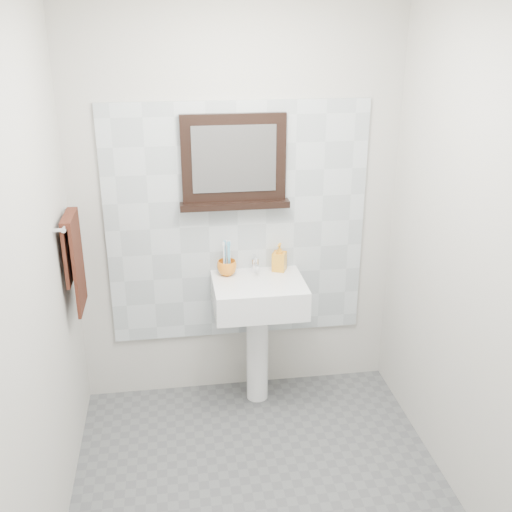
{
  "coord_description": "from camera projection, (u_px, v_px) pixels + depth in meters",
  "views": [
    {
      "loc": [
        -0.4,
        -2.4,
        2.32
      ],
      "look_at": [
        0.04,
        0.55,
        1.15
      ],
      "focal_mm": 42.0,
      "sensor_mm": 36.0,
      "label": 1
    }
  ],
  "objects": [
    {
      "name": "toothbrush_cup",
      "position": [
        227.0,
        268.0,
        3.68
      ],
      "size": [
        0.13,
        0.13,
        0.09
      ],
      "primitive_type": "imported",
      "rotation": [
        0.0,
        0.0,
        -0.09
      ],
      "color": "orange",
      "rests_on": "pedestal_sink"
    },
    {
      "name": "hand_towel",
      "position": [
        74.0,
        255.0,
        3.28
      ],
      "size": [
        0.06,
        0.3,
        0.55
      ],
      "color": "#33160E",
      "rests_on": "towel_bar"
    },
    {
      "name": "framed_mirror",
      "position": [
        234.0,
        164.0,
        3.52
      ],
      "size": [
        0.66,
        0.11,
        0.56
      ],
      "color": "black",
      "rests_on": "back_wall"
    },
    {
      "name": "toothbrushes",
      "position": [
        227.0,
        256.0,
        3.65
      ],
      "size": [
        0.05,
        0.04,
        0.21
      ],
      "color": "white",
      "rests_on": "toothbrush_cup"
    },
    {
      "name": "back_wall",
      "position": [
        237.0,
        209.0,
        3.67
      ],
      "size": [
        2.0,
        0.01,
        2.5
      ],
      "primitive_type": "cube",
      "color": "beige",
      "rests_on": "ground"
    },
    {
      "name": "splashback",
      "position": [
        237.0,
        225.0,
        3.69
      ],
      "size": [
        1.6,
        0.02,
        1.5
      ],
      "primitive_type": "cube",
      "color": "silver",
      "rests_on": "back_wall"
    },
    {
      "name": "floor",
      "position": [
        265.0,
        500.0,
        3.11
      ],
      "size": [
        2.0,
        2.2,
        0.01
      ],
      "primitive_type": "cube",
      "color": "#57595C",
      "rests_on": "ground"
    },
    {
      "name": "left_wall",
      "position": [
        32.0,
        295.0,
        2.52
      ],
      "size": [
        0.01,
        2.2,
        2.5
      ],
      "primitive_type": "cube",
      "color": "beige",
      "rests_on": "ground"
    },
    {
      "name": "front_wall",
      "position": [
        331.0,
        441.0,
        1.64
      ],
      "size": [
        2.0,
        0.01,
        2.5
      ],
      "primitive_type": "cube",
      "color": "beige",
      "rests_on": "ground"
    },
    {
      "name": "right_wall",
      "position": [
        477.0,
        268.0,
        2.79
      ],
      "size": [
        0.01,
        2.2,
        2.5
      ],
      "primitive_type": "cube",
      "color": "beige",
      "rests_on": "ground"
    },
    {
      "name": "pedestal_sink",
      "position": [
        258.0,
        308.0,
        3.68
      ],
      "size": [
        0.55,
        0.44,
        0.96
      ],
      "color": "white",
      "rests_on": "ground"
    },
    {
      "name": "towel_bar",
      "position": [
        68.0,
        219.0,
        3.2
      ],
      "size": [
        0.07,
        0.4,
        0.03
      ],
      "color": "silver",
      "rests_on": "left_wall"
    },
    {
      "name": "soap_dispenser",
      "position": [
        279.0,
        257.0,
        3.73
      ],
      "size": [
        0.11,
        0.11,
        0.18
      ],
      "primitive_type": "imported",
      "rotation": [
        0.0,
        0.0,
        -0.44
      ],
      "color": "orange",
      "rests_on": "pedestal_sink"
    }
  ]
}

